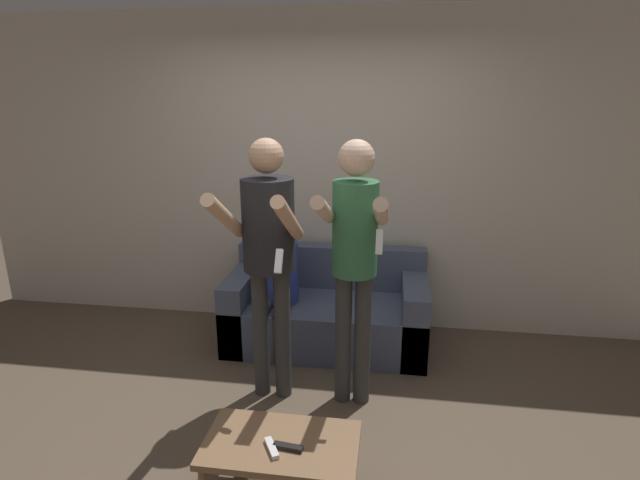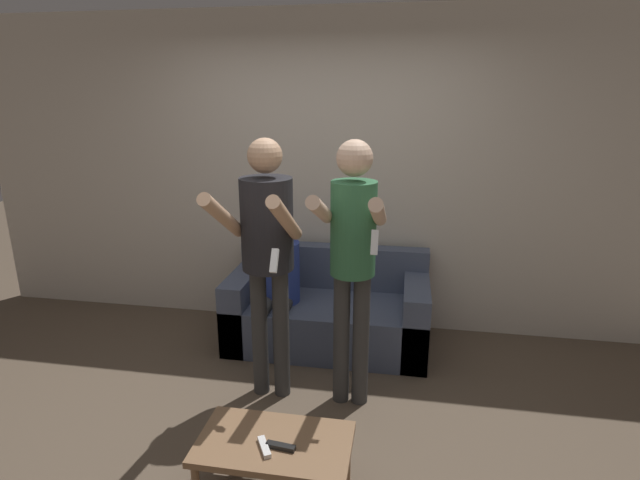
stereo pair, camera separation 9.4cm
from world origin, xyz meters
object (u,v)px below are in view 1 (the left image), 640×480
(person_seated, at_px, (277,277))
(remote_far, at_px, (288,447))
(person_standing_left, at_px, (268,242))
(coffee_table, at_px, (281,448))
(remote_near, at_px, (272,448))
(couch, at_px, (327,312))
(person_standing_right, at_px, (354,248))

(person_seated, xyz_separation_m, remote_far, (0.43, -1.63, -0.26))
(person_standing_left, distance_m, remote_far, 1.26)
(coffee_table, xyz_separation_m, remote_near, (-0.03, -0.07, 0.05))
(person_seated, height_order, coffee_table, person_seated)
(couch, bearing_deg, person_standing_left, -108.49)
(person_seated, relative_size, coffee_table, 1.44)
(remote_near, bearing_deg, person_seated, 101.91)
(person_standing_left, bearing_deg, person_standing_right, 0.06)
(person_seated, relative_size, remote_near, 7.65)
(person_standing_right, bearing_deg, person_standing_left, -179.94)
(remote_near, bearing_deg, couch, 88.73)
(couch, relative_size, remote_far, 10.61)
(person_standing_left, relative_size, coffee_table, 2.26)
(remote_far, bearing_deg, couch, 91.24)
(person_standing_left, bearing_deg, coffee_table, -73.38)
(person_standing_right, relative_size, person_seated, 1.57)
(remote_near, relative_size, remote_far, 0.97)
(couch, xyz_separation_m, remote_near, (-0.04, -1.80, 0.09))
(person_standing_left, distance_m, person_standing_right, 0.56)
(couch, height_order, person_standing_right, person_standing_right)
(coffee_table, bearing_deg, remote_near, -115.03)
(person_seated, bearing_deg, person_standing_left, -80.76)
(person_seated, distance_m, remote_far, 1.70)
(coffee_table, xyz_separation_m, remote_far, (0.05, -0.05, 0.05))
(couch, relative_size, person_seated, 1.43)
(person_seated, bearing_deg, person_standing_right, -45.40)
(person_standing_right, height_order, remote_far, person_standing_right)
(person_seated, height_order, remote_far, person_seated)
(remote_far, bearing_deg, remote_near, -166.61)
(couch, bearing_deg, person_seated, -158.25)
(person_standing_right, height_order, person_seated, person_standing_right)
(couch, relative_size, coffee_table, 2.07)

